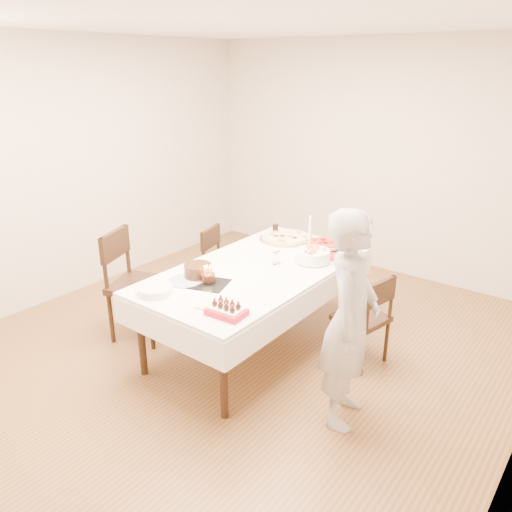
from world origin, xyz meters
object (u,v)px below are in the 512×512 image
Objects in this scene: pizza_pepperoni at (324,244)px; strawberry_box at (226,310)px; pizza_white at (286,238)px; layer_cake at (198,271)px; taper_candle at (310,233)px; birthday_cake at (208,274)px; chair_left_savory at (226,268)px; cola_glass at (275,229)px; chair_left_dessert at (140,285)px; chair_right_savory at (361,318)px; pasta_bowl at (312,256)px; person at (350,320)px; dining_table at (256,307)px.

pizza_pepperoni is 1.65m from strawberry_box.
layer_cake is at bearing -91.90° from pizza_white.
strawberry_box is at bearing -81.09° from taper_candle.
layer_cake is at bearing -108.94° from pizza_pepperoni.
taper_candle is 1.15m from birthday_cake.
chair_left_savory is 0.64m from cola_glass.
chair_left_dessert reaches higher than pizza_white.
pasta_bowl reaches higher than chair_right_savory.
person is 2.87× the size of pizza_white.
taper_candle is at bearing 98.91° from strawberry_box.
person is 12.16× the size of birthday_cake.
chair_right_savory is 0.92m from pizza_pepperoni.
pizza_pepperoni is 1.06× the size of taper_candle.
dining_table is 2.55× the size of chair_left_savory.
taper_candle is 1.22× the size of layer_cake.
chair_left_savory is (-1.59, 0.12, 0.01)m from chair_right_savory.
chair_left_savory is at bearing -147.64° from pizza_white.
chair_left_dessert reaches higher than chair_right_savory.
layer_cake reaches higher than pasta_bowl.
pizza_white is 1.89× the size of layer_cake.
pasta_bowl is at bearing -30.38° from cola_glass.
taper_candle is at bearing 168.48° from chair_right_savory.
taper_candle reaches higher than cola_glass.
pizza_pepperoni is at bearing 71.06° from layer_cake.
dining_table is 0.90m from pizza_white.
cola_glass is 0.38× the size of layer_cake.
person reaches higher than taper_candle.
taper_candle is at bearing 78.18° from dining_table.
pizza_white is at bearing -171.91° from pizza_pepperoni.
person reaches higher than strawberry_box.
chair_left_dessert is 1.87× the size of pizza_white.
strawberry_box is (0.36, -0.80, 0.41)m from dining_table.
dining_table is 1.25m from person.
person is at bearing -58.95° from chair_right_savory.
pizza_pepperoni is (-0.93, 1.23, -0.01)m from person.
chair_left_savory is 2.91× the size of layer_cake.
strawberry_box reaches higher than pizza_pepperoni.
chair_right_savory is at bearing -21.93° from cola_glass.
pizza_pepperoni is 0.25m from taper_candle.
pizza_pepperoni is 0.58m from cola_glass.
pasta_bowl is at bearing 165.32° from chair_left_savory.
strawberry_box is (0.48, -0.33, -0.04)m from birthday_cake.
layer_cake is (-0.26, -0.45, 0.43)m from dining_table.
chair_right_savory is 1.41m from cola_glass.
chair_left_savory is at bearing -130.91° from cola_glass.
chair_right_savory is 1.60m from chair_left_savory.
cola_glass is at bearing 161.36° from pizza_white.
pizza_white is at bearing 94.46° from birthday_cake.
dining_table is 0.92m from chair_right_savory.
pizza_white is at bearing -18.64° from cola_glass.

